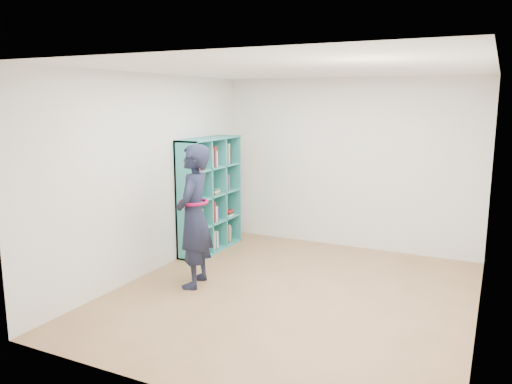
% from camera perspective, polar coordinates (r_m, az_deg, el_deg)
% --- Properties ---
extents(floor, '(4.50, 4.50, 0.00)m').
position_cam_1_polar(floor, '(6.03, 4.10, -11.65)').
color(floor, olive).
rests_on(floor, ground).
extents(ceiling, '(4.50, 4.50, 0.00)m').
position_cam_1_polar(ceiling, '(5.59, 4.45, 13.86)').
color(ceiling, white).
rests_on(ceiling, wall_back).
extents(wall_left, '(0.02, 4.50, 2.60)m').
position_cam_1_polar(wall_left, '(6.66, -11.91, 1.91)').
color(wall_left, silver).
rests_on(wall_left, floor).
extents(wall_right, '(0.02, 4.50, 2.60)m').
position_cam_1_polar(wall_right, '(5.27, 24.86, -1.07)').
color(wall_right, silver).
rests_on(wall_right, floor).
extents(wall_back, '(4.00, 0.02, 2.60)m').
position_cam_1_polar(wall_back, '(7.78, 10.48, 3.17)').
color(wall_back, silver).
rests_on(wall_back, floor).
extents(wall_front, '(4.00, 0.02, 2.60)m').
position_cam_1_polar(wall_front, '(3.72, -8.83, -4.72)').
color(wall_front, silver).
rests_on(wall_front, floor).
extents(bookshelf, '(0.38, 1.29, 1.72)m').
position_cam_1_polar(bookshelf, '(7.57, -5.47, -0.52)').
color(bookshelf, teal).
rests_on(bookshelf, floor).
extents(person, '(0.57, 0.72, 1.75)m').
position_cam_1_polar(person, '(6.10, -7.12, -2.77)').
color(person, black).
rests_on(person, floor).
extents(smartphone, '(0.03, 0.09, 0.13)m').
position_cam_1_polar(smartphone, '(6.20, -8.24, -1.50)').
color(smartphone, silver).
rests_on(smartphone, person).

